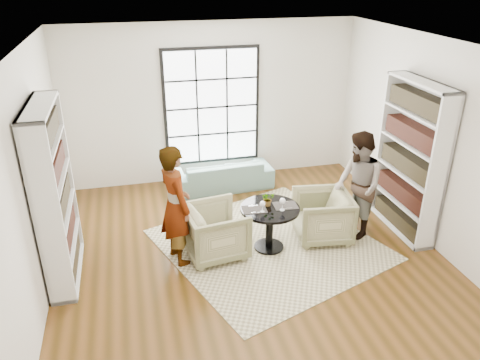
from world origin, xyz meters
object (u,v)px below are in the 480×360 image
object	(u,v)px
person_left	(176,206)
pedestal_table	(270,219)
sofa	(222,174)
flower_centerpiece	(268,199)
person_right	(358,186)
wine_glass_right	(283,202)
armchair_right	(322,216)
armchair_left	(216,231)
wine_glass_left	(262,204)

from	to	relation	value
person_left	pedestal_table	bearing A→B (deg)	-109.06
sofa	flower_centerpiece	xyz separation A→B (m)	(0.24, -2.14, 0.53)
sofa	person_left	distance (m)	2.52
person_right	flower_centerpiece	xyz separation A→B (m)	(-1.43, -0.02, -0.04)
pedestal_table	wine_glass_right	world-z (taller)	wine_glass_right
armchair_right	person_right	bearing A→B (deg)	97.68
armchair_left	person_left	size ratio (longest dim) A/B	0.48
person_right	wine_glass_right	bearing A→B (deg)	-76.78
person_left	person_right	world-z (taller)	person_left
pedestal_table	person_right	distance (m)	1.46
person_left	wine_glass_right	bearing A→B (deg)	-113.47
wine_glass_right	flower_centerpiece	xyz separation A→B (m)	(-0.16, 0.19, -0.03)
person_left	flower_centerpiece	xyz separation A→B (m)	(1.34, 0.04, -0.08)
armchair_right	wine_glass_right	size ratio (longest dim) A/B	4.32
person_left	wine_glass_left	xyz separation A→B (m)	(1.21, -0.14, -0.06)
armchair_right	person_left	xyz separation A→B (m)	(-2.23, -0.06, 0.50)
armchair_left	flower_centerpiece	size ratio (longest dim) A/B	4.04
armchair_left	armchair_right	distance (m)	1.68
pedestal_table	person_right	size ratio (longest dim) A/B	0.52
sofa	armchair_left	size ratio (longest dim) A/B	2.21
wine_glass_right	wine_glass_left	bearing A→B (deg)	176.75
armchair_right	person_right	distance (m)	0.72
wine_glass_right	person_right	bearing A→B (deg)	9.36
armchair_left	wine_glass_left	distance (m)	0.80
sofa	wine_glass_right	size ratio (longest dim) A/B	9.71
armchair_left	person_right	world-z (taller)	person_right
armchair_right	flower_centerpiece	size ratio (longest dim) A/B	3.96
armchair_left	flower_centerpiece	distance (m)	0.89
armchair_left	person_right	bearing A→B (deg)	-96.62
person_left	wine_glass_left	bearing A→B (deg)	-114.08
pedestal_table	wine_glass_right	xyz separation A→B (m)	(0.15, -0.12, 0.33)
armchair_right	wine_glass_right	bearing A→B (deg)	-66.16
person_right	wine_glass_right	world-z (taller)	person_right
sofa	person_right	bearing A→B (deg)	124.74
armchair_right	pedestal_table	bearing A→B (deg)	-76.37
armchair_right	wine_glass_left	world-z (taller)	wine_glass_left
armchair_right	wine_glass_right	world-z (taller)	wine_glass_right
person_left	wine_glass_right	distance (m)	1.51
armchair_right	person_right	world-z (taller)	person_right
person_left	wine_glass_right	xyz separation A→B (m)	(1.50, -0.15, -0.05)
person_left	wine_glass_left	world-z (taller)	person_left
pedestal_table	armchair_left	world-z (taller)	armchair_left
armchair_left	flower_centerpiece	world-z (taller)	flower_centerpiece
armchair_left	armchair_right	world-z (taller)	armchair_left
wine_glass_left	wine_glass_right	xyz separation A→B (m)	(0.29, -0.02, 0.01)
sofa	wine_glass_left	xyz separation A→B (m)	(0.11, -2.32, 0.55)
sofa	flower_centerpiece	bearing A→B (deg)	92.97
armchair_right	person_left	bearing A→B (deg)	-80.82
sofa	flower_centerpiece	distance (m)	2.22
armchair_left	person_right	size ratio (longest dim) A/B	0.51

